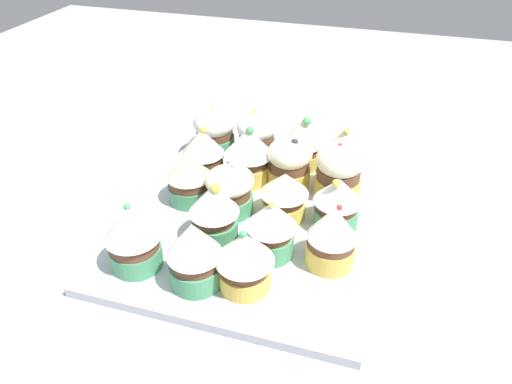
{
  "coord_description": "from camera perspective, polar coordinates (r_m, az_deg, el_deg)",
  "views": [
    {
      "loc": [
        46.84,
        14.02,
        38.55
      ],
      "look_at": [
        0.0,
        0.0,
        4.2
      ],
      "focal_mm": 33.19,
      "sensor_mm": 36.0,
      "label": 1
    }
  ],
  "objects": [
    {
      "name": "cupcake_13",
      "position": [
        0.49,
        -1.37,
        -8.06
      ],
      "size": [
        6.23,
        6.23,
        7.36
      ],
      "color": "#EFC651",
      "rests_on": "baking_tray"
    },
    {
      "name": "cupcake_15",
      "position": [
        0.63,
        9.99,
        2.59
      ],
      "size": [
        6.4,
        6.4,
        7.83
      ],
      "color": "#EFC651",
      "rests_on": "baking_tray"
    },
    {
      "name": "cupcake_3",
      "position": [
        0.53,
        -14.62,
        -5.23
      ],
      "size": [
        6.14,
        6.14,
        8.04
      ],
      "color": "#4C9E6B",
      "rests_on": "baking_tray"
    },
    {
      "name": "cupcake_1",
      "position": [
        0.67,
        -6.42,
        4.79
      ],
      "size": [
        6.01,
        6.01,
        7.79
      ],
      "color": "#4C9E6B",
      "rests_on": "baking_tray"
    },
    {
      "name": "cupcake_16",
      "position": [
        0.58,
        9.72,
        -1.31
      ],
      "size": [
        5.85,
        5.85,
        7.24
      ],
      "color": "#4C9E6B",
      "rests_on": "baking_tray"
    },
    {
      "name": "cupcake_4",
      "position": [
        0.72,
        0.06,
        6.92
      ],
      "size": [
        5.96,
        5.96,
        7.38
      ],
      "color": "#4C9E6B",
      "rests_on": "baking_tray"
    },
    {
      "name": "cupcake_9",
      "position": [
        0.69,
        5.59,
        6.06
      ],
      "size": [
        6.05,
        6.05,
        8.03
      ],
      "color": "#EFC651",
      "rests_on": "baking_tray"
    },
    {
      "name": "cupcake_0",
      "position": [
        0.73,
        -5.03,
        7.48
      ],
      "size": [
        6.35,
        6.35,
        7.31
      ],
      "color": "#4C9E6B",
      "rests_on": "baking_tray"
    },
    {
      "name": "cupcake_10",
      "position": [
        0.65,
        4.06,
        3.55
      ],
      "size": [
        6.09,
        6.09,
        7.4
      ],
      "color": "#EFC651",
      "rests_on": "baking_tray"
    },
    {
      "name": "cupcake_17",
      "position": [
        0.52,
        9.13,
        -5.24
      ],
      "size": [
        5.5,
        5.5,
        7.96
      ],
      "color": "#EFC651",
      "rests_on": "baking_tray"
    },
    {
      "name": "cupcake_5",
      "position": [
        0.65,
        -0.91,
        4.66
      ],
      "size": [
        6.72,
        6.72,
        8.54
      ],
      "color": "#EFC651",
      "rests_on": "baking_tray"
    },
    {
      "name": "cupcake_14",
      "position": [
        0.69,
        10.61,
        5.08
      ],
      "size": [
        5.61,
        5.61,
        7.08
      ],
      "color": "#4C9E6B",
      "rests_on": "baking_tray"
    },
    {
      "name": "cupcake_2",
      "position": [
        0.62,
        -8.1,
        1.63
      ],
      "size": [
        5.9,
        5.9,
        6.73
      ],
      "color": "#4C9E6B",
      "rests_on": "baking_tray"
    },
    {
      "name": "cupcake_7",
      "position": [
        0.55,
        -5.07,
        -2.4
      ],
      "size": [
        5.91,
        5.91,
        8.04
      ],
      "color": "#4C9E6B",
      "rests_on": "baking_tray"
    },
    {
      "name": "cupcake_6",
      "position": [
        0.6,
        -3.15,
        0.29
      ],
      "size": [
        6.19,
        6.19,
        6.54
      ],
      "color": "#4C9E6B",
      "rests_on": "baking_tray"
    },
    {
      "name": "ground_plane",
      "position": [
        0.63,
        0.0,
        -4.23
      ],
      "size": [
        180.0,
        180.0,
        3.0
      ],
      "primitive_type": "cube",
      "color": "#9E9EA3"
    },
    {
      "name": "cupcake_12",
      "position": [
        0.53,
        1.85,
        -4.29
      ],
      "size": [
        5.74,
        5.74,
        7.47
      ],
      "color": "#4C9E6B",
      "rests_on": "baking_tray"
    },
    {
      "name": "cupcake_8",
      "position": [
        0.5,
        -7.46,
        -7.34
      ],
      "size": [
        5.89,
        5.89,
        7.93
      ],
      "color": "#4C9E6B",
      "rests_on": "baking_tray"
    },
    {
      "name": "cupcake_11",
      "position": [
        0.59,
        3.47,
        -0.21
      ],
      "size": [
        6.06,
        6.06,
        6.43
      ],
      "color": "#EFC651",
      "rests_on": "baking_tray"
    },
    {
      "name": "baking_tray",
      "position": [
        0.62,
        0.0,
        -2.73
      ],
      "size": [
        37.99,
        31.4,
        1.2
      ],
      "color": "silver",
      "rests_on": "ground_plane"
    }
  ]
}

